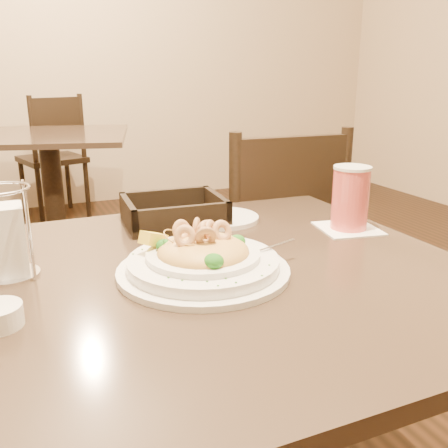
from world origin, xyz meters
name	(u,v)px	position (x,y,z in m)	size (l,w,h in m)	color
main_table	(228,373)	(0.00, 0.00, 0.50)	(0.90, 0.90, 0.73)	black
background_table	(51,172)	(-0.13, 2.33, 0.50)	(1.10, 1.10, 0.73)	black
dining_chair_near	(270,256)	(0.41, 0.57, 0.50)	(0.44, 0.44, 0.93)	black
dining_chair_far	(54,154)	(-0.04, 3.10, 0.50)	(0.52, 0.52, 0.93)	black
pasta_bowl	(203,259)	(-0.06, -0.01, 0.76)	(0.35, 0.32, 0.10)	white
drink_glass	(350,199)	(0.35, 0.10, 0.81)	(0.15, 0.15, 0.15)	white
bread_basket	(174,214)	(0.00, 0.31, 0.76)	(0.25, 0.21, 0.06)	black
napkin_caddy	(5,239)	(-0.38, 0.12, 0.81)	(0.10, 0.10, 0.17)	silver
side_plate	(223,218)	(0.11, 0.29, 0.74)	(0.18, 0.18, 0.01)	white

